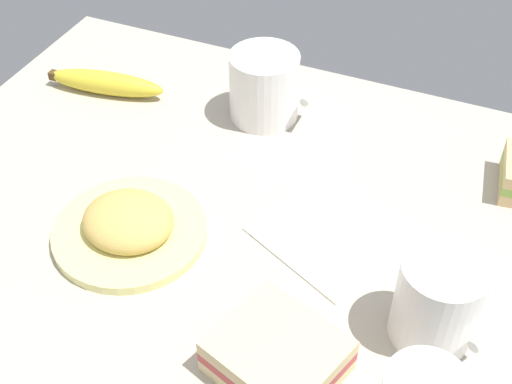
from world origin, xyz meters
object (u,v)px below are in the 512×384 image
Objects in this scene: sandwich_side at (277,356)px; banana at (106,83)px; coffee_mug_milky at (438,301)px; coffee_mug_black at (264,86)px; paper_napkin at (333,231)px; plate_of_food at (129,226)px.

sandwich_side reaches higher than banana.
coffee_mug_black is at bearing -42.91° from coffee_mug_milky.
coffee_mug_black reaches higher than sandwich_side.
paper_napkin is (-16.13, 17.76, -4.81)cm from coffee_mug_black.
coffee_mug_black is 41.11cm from sandwich_side.
paper_napkin is (13.33, -9.62, -4.99)cm from coffee_mug_milky.
sandwich_side is 19.73cm from paper_napkin.
plate_of_food is 1.20× the size of paper_napkin.
banana is at bearing 9.59° from coffee_mug_black.
plate_of_food reaches higher than banana.
plate_of_food is at bearing 127.15° from banana.
plate_of_food is 29.56cm from banana.
banana is (17.85, -23.56, 0.13)cm from plate_of_food.
coffee_mug_milky is 17.18cm from paper_napkin.
sandwich_side is at bearing 92.31° from paper_napkin.
coffee_mug_black reaches higher than plate_of_food.
coffee_mug_milky is 0.60× the size of banana.
coffee_mug_black is at bearing -65.64° from sandwich_side.
coffee_mug_milky is (-29.45, 27.38, 0.18)cm from coffee_mug_black.
plate_of_food is at bearing 79.11° from coffee_mug_black.
coffee_mug_milky is at bearing 155.95° from banana.
coffee_mug_black reaches higher than banana.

